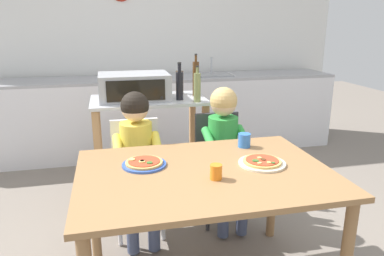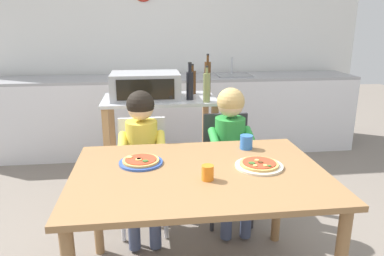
# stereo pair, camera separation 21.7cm
# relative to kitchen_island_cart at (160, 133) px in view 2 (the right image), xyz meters

# --- Properties ---
(ground_plane) EXTENTS (11.03, 11.03, 0.00)m
(ground_plane) POSITION_rel_kitchen_island_cart_xyz_m (0.16, -0.09, -0.59)
(ground_plane) COLOR slate
(back_wall_tiled) EXTENTS (4.83, 0.14, 2.70)m
(back_wall_tiled) POSITION_rel_kitchen_island_cart_xyz_m (0.16, 1.63, 0.76)
(back_wall_tiled) COLOR white
(back_wall_tiled) RESTS_ON ground
(kitchen_counter) EXTENTS (4.34, 0.60, 1.09)m
(kitchen_counter) POSITION_rel_kitchen_island_cart_xyz_m (0.16, 1.22, -0.14)
(kitchen_counter) COLOR silver
(kitchen_counter) RESTS_ON ground
(kitchen_island_cart) EXTENTS (0.93, 0.54, 0.89)m
(kitchen_island_cart) POSITION_rel_kitchen_island_cart_xyz_m (0.00, 0.00, 0.00)
(kitchen_island_cart) COLOR #B7BABF
(kitchen_island_cart) RESTS_ON ground
(toaster_oven) EXTENTS (0.55, 0.39, 0.21)m
(toaster_oven) POSITION_rel_kitchen_island_cart_xyz_m (-0.11, -0.00, 0.41)
(toaster_oven) COLOR #999BA0
(toaster_oven) RESTS_ON kitchen_island_cart
(bottle_squat_spirits) EXTENTS (0.06, 0.06, 0.30)m
(bottle_squat_spirits) POSITION_rel_kitchen_island_cart_xyz_m (0.24, -0.11, 0.43)
(bottle_squat_spirits) COLOR black
(bottle_squat_spirits) RESTS_ON kitchen_island_cart
(bottle_slim_sauce) EXTENTS (0.05, 0.05, 0.28)m
(bottle_slim_sauce) POSITION_rel_kitchen_island_cart_xyz_m (0.36, -0.22, 0.42)
(bottle_slim_sauce) COLOR olive
(bottle_slim_sauce) RESTS_ON kitchen_island_cart
(bottle_tall_green_wine) EXTENTS (0.07, 0.07, 0.26)m
(bottle_tall_green_wine) POSITION_rel_kitchen_island_cart_xyz_m (0.29, 0.14, 0.41)
(bottle_tall_green_wine) COLOR #4C2D14
(bottle_tall_green_wine) RESTS_ON kitchen_island_cart
(bottle_dark_olive_oil) EXTENTS (0.05, 0.05, 0.35)m
(bottle_dark_olive_oil) POSITION_rel_kitchen_island_cart_xyz_m (0.40, 0.02, 0.45)
(bottle_dark_olive_oil) COLOR #4C2D14
(bottle_dark_olive_oil) RESTS_ON kitchen_island_cart
(dining_table) EXTENTS (1.34, 0.95, 0.73)m
(dining_table) POSITION_rel_kitchen_island_cart_xyz_m (0.16, -1.19, 0.06)
(dining_table) COLOR olive
(dining_table) RESTS_ON ground
(dining_chair_left) EXTENTS (0.36, 0.36, 0.81)m
(dining_chair_left) POSITION_rel_kitchen_island_cart_xyz_m (-0.15, -0.46, -0.11)
(dining_chair_left) COLOR silver
(dining_chair_left) RESTS_ON ground
(dining_chair_right) EXTENTS (0.36, 0.36, 0.81)m
(dining_chair_right) POSITION_rel_kitchen_island_cart_xyz_m (0.49, -0.41, -0.11)
(dining_chair_right) COLOR #333338
(dining_chair_right) RESTS_ON ground
(child_in_yellow_shirt) EXTENTS (0.32, 0.42, 1.03)m
(child_in_yellow_shirt) POSITION_rel_kitchen_island_cart_xyz_m (-0.15, -0.58, 0.08)
(child_in_yellow_shirt) COLOR #424C6B
(child_in_yellow_shirt) RESTS_ON ground
(child_in_green_shirt) EXTENTS (0.32, 0.42, 1.03)m
(child_in_green_shirt) POSITION_rel_kitchen_island_cart_xyz_m (0.49, -0.53, 0.09)
(child_in_green_shirt) COLOR #424C6B
(child_in_green_shirt) RESTS_ON ground
(pizza_plate_blue_rimmed) EXTENTS (0.24, 0.24, 0.03)m
(pizza_plate_blue_rimmed) POSITION_rel_kitchen_island_cart_xyz_m (-0.15, -1.05, 0.16)
(pizza_plate_blue_rimmed) COLOR #3356B7
(pizza_plate_blue_rimmed) RESTS_ON dining_table
(pizza_plate_cream) EXTENTS (0.26, 0.26, 0.03)m
(pizza_plate_cream) POSITION_rel_kitchen_island_cart_xyz_m (0.49, -1.18, 0.16)
(pizza_plate_cream) COLOR beige
(pizza_plate_cream) RESTS_ON dining_table
(drinking_cup_orange) EXTENTS (0.06, 0.06, 0.08)m
(drinking_cup_orange) POSITION_rel_kitchen_island_cart_xyz_m (0.18, -1.31, 0.19)
(drinking_cup_orange) COLOR orange
(drinking_cup_orange) RESTS_ON dining_table
(drinking_cup_blue) EXTENTS (0.08, 0.08, 0.09)m
(drinking_cup_blue) POSITION_rel_kitchen_island_cart_xyz_m (0.50, -0.88, 0.19)
(drinking_cup_blue) COLOR blue
(drinking_cup_blue) RESTS_ON dining_table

